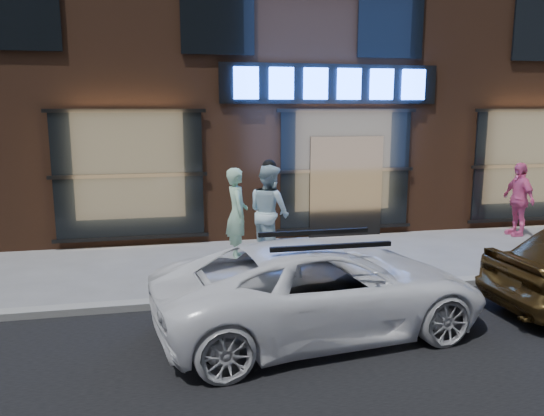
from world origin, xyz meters
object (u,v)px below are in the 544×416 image
Objects in this scene: man_bowtie at (237,214)px; man_cap at (269,212)px; passerby at (518,199)px; white_suv at (321,288)px.

man_bowtie is 0.66m from man_cap.
white_suv is (-6.34, -4.51, -0.25)m from passerby.
man_cap is at bearing -7.66° from white_suv.
man_bowtie is at bearing 50.86° from man_cap.
man_bowtie is 1.06× the size of passerby.
man_cap is 6.36m from passerby.
passerby is at bearing -61.82° from white_suv.
passerby is (6.31, 0.79, -0.09)m from man_cap.
man_bowtie is at bearing -85.05° from passerby.
white_suv is at bearing -54.87° from passerby.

